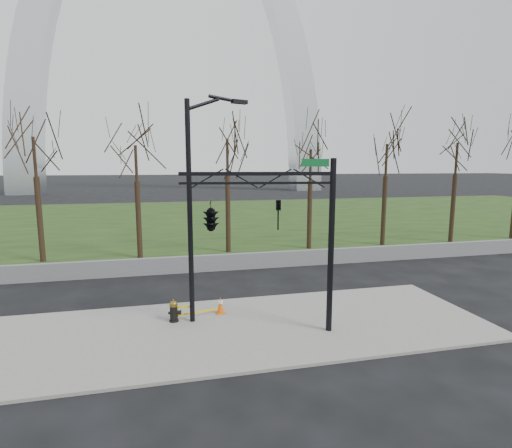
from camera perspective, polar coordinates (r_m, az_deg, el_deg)
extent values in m
plane|color=black|center=(14.26, -2.46, -15.25)|extent=(500.00, 500.00, 0.00)
cube|color=slate|center=(14.24, -2.46, -15.06)|extent=(18.00, 6.00, 0.10)
cube|color=#173312|center=(43.28, -9.84, 0.82)|extent=(120.00, 40.00, 0.06)
cube|color=#59595B|center=(21.63, -6.42, -5.70)|extent=(60.00, 0.30, 0.90)
cylinder|color=black|center=(14.98, -11.94, -13.69)|extent=(0.34, 0.34, 0.06)
cylinder|color=black|center=(14.88, -11.97, -12.74)|extent=(0.26, 0.26, 0.59)
cylinder|color=black|center=(14.82, -11.18, -12.61)|extent=(0.23, 0.21, 0.16)
cylinder|color=black|center=(14.91, -12.54, -12.63)|extent=(0.12, 0.12, 0.10)
cylinder|color=brown|center=(14.77, -12.01, -11.59)|extent=(0.30, 0.30, 0.06)
ellipsoid|color=brown|center=(14.75, -12.02, -11.37)|extent=(0.28, 0.28, 0.21)
cylinder|color=brown|center=(14.71, -12.03, -10.94)|extent=(0.06, 0.06, 0.08)
cube|color=#E2560B|center=(15.48, -5.22, -12.83)|extent=(0.38, 0.38, 0.04)
cone|color=#E2560B|center=(15.37, -5.24, -11.71)|extent=(0.26, 0.26, 0.61)
cylinder|color=white|center=(15.33, -5.25, -11.32)|extent=(0.19, 0.19, 0.09)
cylinder|color=black|center=(13.90, -9.68, 1.18)|extent=(0.18, 0.18, 8.00)
cylinder|color=black|center=(14.14, -7.91, 17.00)|extent=(1.24, 0.48, 0.56)
cylinder|color=black|center=(14.52, -4.67, 17.82)|extent=(1.19, 0.47, 0.22)
cube|color=black|center=(14.78, -2.46, 17.48)|extent=(0.64, 0.39, 0.14)
cylinder|color=black|center=(13.32, 10.95, -3.54)|extent=(0.20, 0.20, 6.00)
cube|color=black|center=(12.59, 0.15, 7.40)|extent=(4.96, 0.86, 0.12)
cube|color=black|center=(12.60, 0.15, 6.03)|extent=(4.96, 0.82, 0.08)
cube|color=#0C5926|center=(12.88, 8.71, 8.88)|extent=(0.90, 0.17, 0.25)
imported|color=black|center=(12.76, 3.29, 1.32)|extent=(0.19, 0.22, 1.00)
imported|color=black|center=(12.65, -6.64, 1.21)|extent=(0.89, 2.53, 1.00)
cube|color=yellow|center=(14.74, -10.68, -11.87)|extent=(0.66, 0.12, 0.08)
cube|color=yellow|center=(15.14, -8.53, -12.66)|extent=(1.78, 0.42, 0.08)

